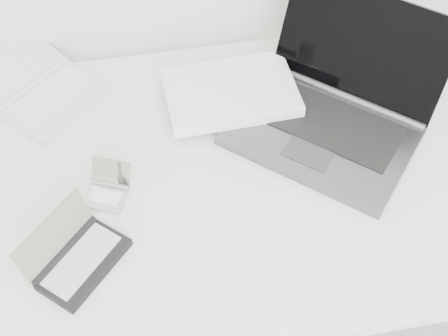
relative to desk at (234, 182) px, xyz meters
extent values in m
cube|color=white|center=(0.00, 0.00, 0.03)|extent=(1.60, 0.80, 0.03)
cylinder|color=silver|center=(0.75, 0.35, -0.33)|extent=(0.04, 0.04, 0.70)
cube|color=#575A5C|center=(0.20, 0.05, 0.06)|extent=(0.47, 0.46, 0.02)
cube|color=black|center=(0.23, 0.07, 0.07)|extent=(0.33, 0.32, 0.00)
cube|color=black|center=(0.32, 0.18, 0.18)|extent=(0.35, 0.33, 0.23)
cylinder|color=#575A5C|center=(0.29, 0.15, 0.07)|extent=(0.30, 0.27, 0.02)
cube|color=#373A3C|center=(0.16, 0.00, 0.07)|extent=(0.12, 0.12, 0.00)
cube|color=white|center=(0.03, 0.19, 0.08)|extent=(0.30, 0.21, 0.03)
cube|color=white|center=(0.03, 0.19, 0.10)|extent=(0.30, 0.20, 0.00)
cube|color=silver|center=(-0.37, 0.27, 0.05)|extent=(0.27, 0.26, 0.02)
cube|color=silver|center=(-0.38, 0.28, 0.06)|extent=(0.21, 0.20, 0.00)
cube|color=silver|center=(-0.47, 0.37, 0.08)|extent=(0.25, 0.25, 0.04)
cylinder|color=silver|center=(-0.42, 0.32, 0.06)|extent=(0.17, 0.16, 0.02)
cube|color=#BBBBC0|center=(-0.28, -0.03, 0.05)|extent=(0.10, 0.09, 0.01)
cube|color=silver|center=(-0.28, -0.03, 0.06)|extent=(0.07, 0.06, 0.00)
cube|color=gray|center=(-0.26, 0.01, 0.08)|extent=(0.09, 0.06, 0.05)
cylinder|color=#BBBBC0|center=(-0.26, 0.00, 0.06)|extent=(0.08, 0.04, 0.01)
cube|color=black|center=(-0.33, -0.18, 0.05)|extent=(0.19, 0.19, 0.02)
cube|color=#A5A5A5|center=(-0.33, -0.18, 0.06)|extent=(0.16, 0.16, 0.00)
cube|color=gray|center=(-0.37, -0.14, 0.10)|extent=(0.14, 0.15, 0.08)
cylinder|color=black|center=(-0.36, -0.15, 0.06)|extent=(0.13, 0.14, 0.02)
camera|label=1|loc=(-0.17, -0.81, 1.09)|focal=50.00mm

